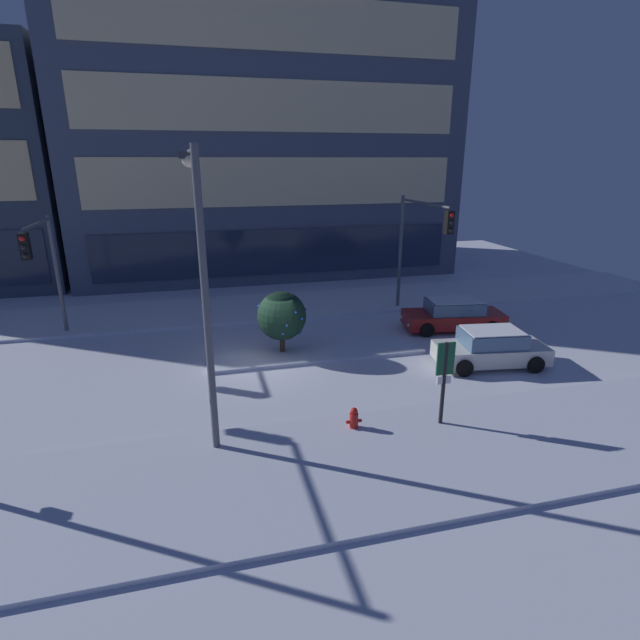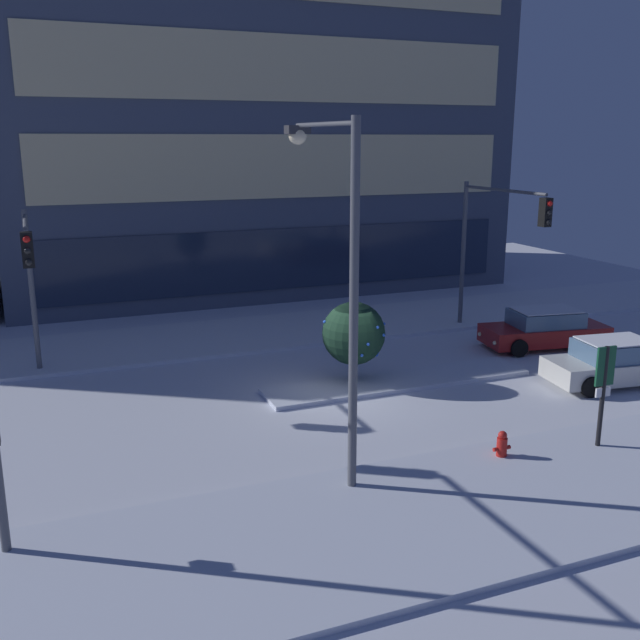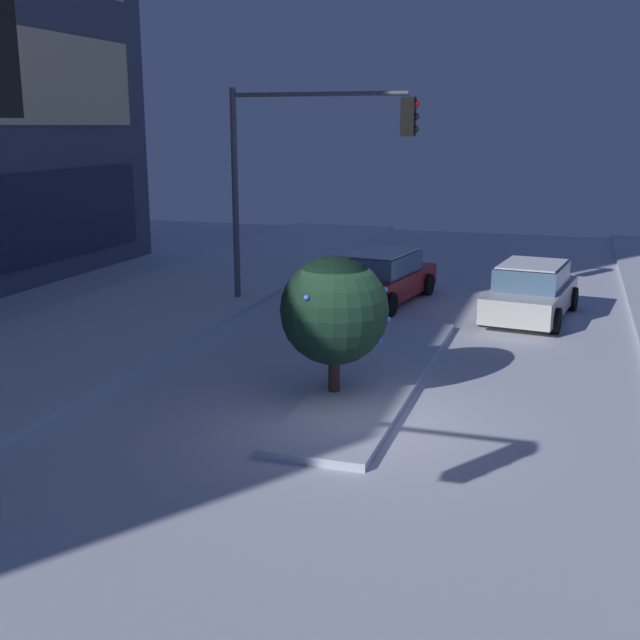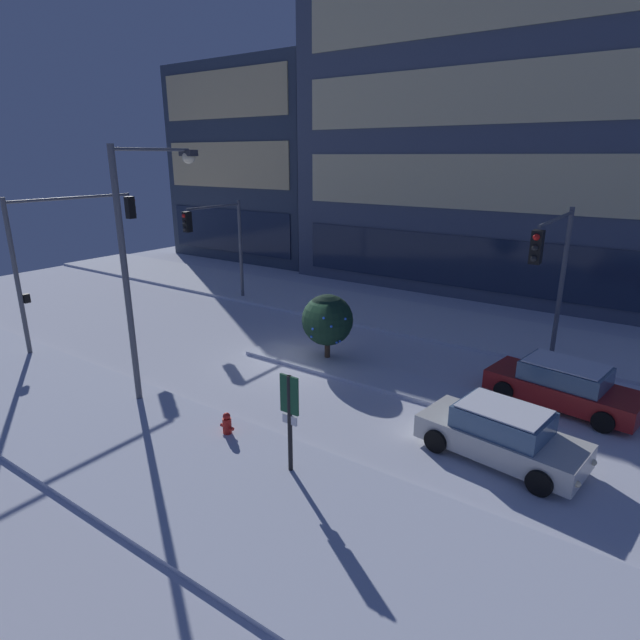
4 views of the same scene
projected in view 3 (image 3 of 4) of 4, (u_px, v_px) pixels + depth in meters
name	position (u px, v px, depth m)	size (l,w,h in m)	color
ground	(358.00, 417.00, 14.14)	(52.00, 52.00, 0.00)	silver
median_strip	(377.00, 375.00, 16.27)	(9.00, 1.80, 0.14)	silver
car_near	(531.00, 292.00, 21.28)	(4.58, 2.48, 1.49)	silver
car_far	(380.00, 278.00, 23.22)	(4.96, 2.63, 1.49)	maroon
traffic_light_corner_near_left	(636.00, 273.00, 3.30)	(0.32, 5.86, 6.37)	#565960
traffic_light_corner_far_right	(306.00, 154.00, 21.86)	(0.32, 5.35, 6.06)	#565960
decorated_tree_median	(334.00, 311.00, 14.76)	(2.03, 2.09, 2.72)	#473323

